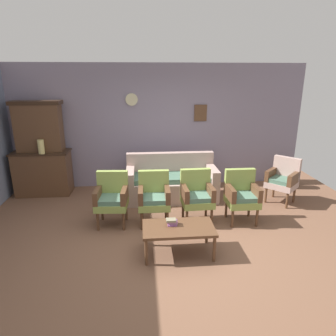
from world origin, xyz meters
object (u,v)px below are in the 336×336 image
(side_cabinet, at_px, (43,173))
(armchair_near_cabinet, at_px, (242,194))
(floral_couch, at_px, (171,183))
(book_stack_on_table, at_px, (172,222))
(armchair_by_doorway, at_px, (197,194))
(coffee_table, at_px, (179,230))
(floor_vase_by_wall, at_px, (287,175))
(armchair_near_couch_end, at_px, (112,196))
(armchair_row_middle, at_px, (154,196))
(wingback_chair_by_fireplace, at_px, (283,178))
(vase_on_cabinet, at_px, (41,147))

(side_cabinet, distance_m, armchair_near_cabinet, 4.11)
(floral_couch, relative_size, book_stack_on_table, 11.07)
(armchair_by_doorway, bearing_deg, side_cabinet, 153.16)
(floral_couch, xyz_separation_m, coffee_table, (-0.10, -2.03, 0.05))
(book_stack_on_table, relative_size, floor_vase_by_wall, 0.29)
(armchair_near_couch_end, bearing_deg, armchair_row_middle, -2.57)
(book_stack_on_table, bearing_deg, armchair_near_couch_end, 134.86)
(side_cabinet, relative_size, wingback_chair_by_fireplace, 1.28)
(floral_couch, bearing_deg, floor_vase_by_wall, 8.02)
(armchair_near_couch_end, distance_m, book_stack_on_table, 1.31)
(book_stack_on_table, bearing_deg, floral_couch, 84.67)
(side_cabinet, height_order, book_stack_on_table, side_cabinet)
(floral_couch, xyz_separation_m, armchair_by_doorway, (0.33, -1.05, 0.17))
(coffee_table, bearing_deg, wingback_chair_by_fireplace, 35.76)
(armchair_by_doorway, height_order, book_stack_on_table, armchair_by_doorway)
(side_cabinet, height_order, armchair_row_middle, side_cabinet)
(side_cabinet, bearing_deg, armchair_by_doorway, -26.84)
(armchair_near_couch_end, height_order, wingback_chair_by_fireplace, same)
(wingback_chair_by_fireplace, distance_m, floor_vase_by_wall, 0.94)
(floor_vase_by_wall, bearing_deg, side_cabinet, 178.93)
(armchair_by_doorway, bearing_deg, vase_on_cabinet, 155.30)
(armchair_by_doorway, xyz_separation_m, floor_vase_by_wall, (2.34, 1.43, -0.21))
(wingback_chair_by_fireplace, xyz_separation_m, coffee_table, (-2.27, -1.64, -0.12))
(book_stack_on_table, bearing_deg, wingback_chair_by_fireplace, 33.70)
(floral_couch, bearing_deg, side_cabinet, 169.95)
(vase_on_cabinet, bearing_deg, coffee_table, -42.93)
(armchair_near_couch_end, distance_m, coffee_table, 1.42)
(floral_couch, bearing_deg, armchair_by_doorway, -72.35)
(coffee_table, distance_m, book_stack_on_table, 0.14)
(side_cabinet, distance_m, armchair_row_middle, 2.76)
(wingback_chair_by_fireplace, distance_m, coffee_table, 2.80)
(armchair_near_couch_end, relative_size, wingback_chair_by_fireplace, 1.00)
(vase_on_cabinet, bearing_deg, book_stack_on_table, -43.14)
(armchair_row_middle, relative_size, book_stack_on_table, 5.47)
(vase_on_cabinet, bearing_deg, side_cabinet, 114.80)
(armchair_row_middle, xyz_separation_m, armchair_near_cabinet, (1.50, -0.04, 0.00))
(floral_couch, height_order, coffee_table, floral_couch)
(vase_on_cabinet, distance_m, coffee_table, 3.49)
(armchair_near_couch_end, bearing_deg, armchair_near_cabinet, -1.98)
(floor_vase_by_wall, bearing_deg, vase_on_cabinet, -179.17)
(coffee_table, bearing_deg, side_cabinet, 135.90)
(armchair_near_couch_end, height_order, book_stack_on_table, armchair_near_couch_end)
(floral_couch, distance_m, armchair_near_cabinet, 1.58)
(side_cabinet, xyz_separation_m, book_stack_on_table, (2.50, -2.45, 0.00))
(vase_on_cabinet, height_order, armchair_row_middle, vase_on_cabinet)
(side_cabinet, relative_size, vase_on_cabinet, 4.04)
(wingback_chair_by_fireplace, height_order, coffee_table, wingback_chair_by_fireplace)
(armchair_near_cabinet, xyz_separation_m, floor_vase_by_wall, (1.57, 1.50, -0.21))
(armchair_row_middle, distance_m, coffee_table, 1.01)
(armchair_near_couch_end, xyz_separation_m, floor_vase_by_wall, (3.78, 1.42, -0.21))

